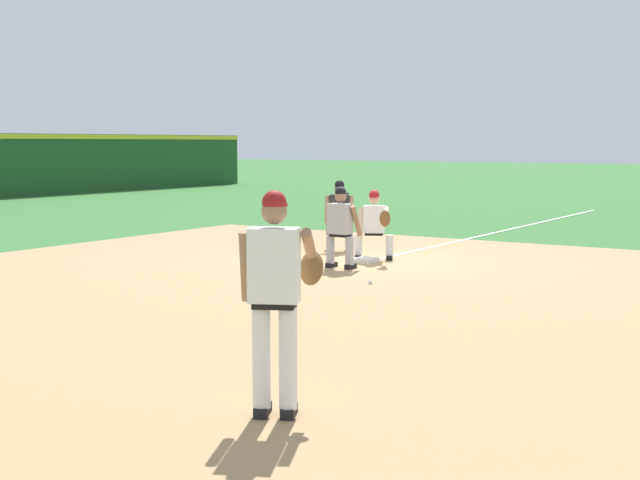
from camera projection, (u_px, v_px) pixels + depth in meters
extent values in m
plane|color=#336B2D|center=(366.00, 263.00, 16.66)|extent=(160.00, 160.00, 0.00)
cube|color=tan|center=(338.00, 309.00, 11.97)|extent=(18.00, 18.00, 0.01)
cube|color=white|center=(511.00, 229.00, 22.99)|extent=(15.15, 0.10, 0.00)
cube|color=white|center=(366.00, 260.00, 16.65)|extent=(0.38, 0.38, 0.09)
sphere|color=white|center=(370.00, 282.00, 14.11)|extent=(0.07, 0.07, 0.07)
cube|color=black|center=(263.00, 410.00, 7.33)|extent=(0.28, 0.21, 0.09)
cylinder|color=white|center=(261.00, 357.00, 7.24)|extent=(0.15, 0.15, 0.84)
cube|color=black|center=(289.00, 411.00, 7.30)|extent=(0.28, 0.21, 0.09)
cylinder|color=white|center=(288.00, 358.00, 7.21)|extent=(0.15, 0.15, 0.84)
cube|color=black|center=(274.00, 304.00, 7.17)|extent=(0.33, 0.39, 0.06)
cube|color=white|center=(274.00, 265.00, 7.14)|extent=(0.39, 0.46, 0.60)
sphere|color=#9E7051|center=(274.00, 211.00, 7.11)|extent=(0.21, 0.21, 0.21)
sphere|color=maroon|center=(274.00, 203.00, 7.10)|extent=(0.20, 0.20, 0.20)
cube|color=maroon|center=(276.00, 205.00, 7.20)|extent=(0.17, 0.20, 0.02)
cylinder|color=#9E7051|center=(246.00, 266.00, 7.25)|extent=(0.21, 0.16, 0.59)
cylinder|color=#9E7051|center=(310.00, 250.00, 7.39)|extent=(0.51, 0.31, 0.41)
ellipsoid|color=brown|center=(312.00, 268.00, 7.49)|extent=(0.36, 0.31, 0.34)
cube|color=black|center=(389.00, 258.00, 16.98)|extent=(0.28, 0.21, 0.09)
cylinder|color=white|center=(390.00, 245.00, 16.99)|extent=(0.15, 0.15, 0.40)
cube|color=black|center=(358.00, 257.00, 17.06)|extent=(0.28, 0.21, 0.09)
cylinder|color=white|center=(358.00, 245.00, 17.08)|extent=(0.15, 0.15, 0.40)
cube|color=black|center=(374.00, 234.00, 17.01)|extent=(0.32, 0.39, 0.06)
cube|color=white|center=(374.00, 219.00, 16.98)|extent=(0.38, 0.46, 0.52)
sphere|color=#DBB28E|center=(374.00, 199.00, 16.92)|extent=(0.21, 0.21, 0.21)
sphere|color=maroon|center=(374.00, 195.00, 16.91)|extent=(0.20, 0.20, 0.20)
cube|color=maroon|center=(374.00, 197.00, 16.82)|extent=(0.17, 0.20, 0.02)
cylinder|color=#DBB28E|center=(386.00, 213.00, 16.52)|extent=(0.57, 0.32, 0.24)
cylinder|color=#DBB28E|center=(361.00, 223.00, 16.92)|extent=(0.25, 0.18, 0.58)
ellipsoid|color=brown|center=(385.00, 218.00, 16.32)|extent=(0.28, 0.27, 0.35)
cube|color=black|center=(331.00, 265.00, 16.01)|extent=(0.26, 0.11, 0.09)
cylinder|color=#B2B2B7|center=(330.00, 249.00, 15.94)|extent=(0.15, 0.15, 0.50)
cube|color=black|center=(351.00, 267.00, 15.79)|extent=(0.26, 0.11, 0.09)
cylinder|color=#B2B2B7|center=(349.00, 251.00, 15.73)|extent=(0.15, 0.15, 0.50)
cube|color=black|center=(340.00, 235.00, 15.81)|extent=(0.20, 0.34, 0.06)
cube|color=#B2B2B7|center=(340.00, 219.00, 15.78)|extent=(0.24, 0.40, 0.54)
sphere|color=#9E7051|center=(341.00, 196.00, 15.75)|extent=(0.21, 0.21, 0.21)
sphere|color=black|center=(341.00, 192.00, 15.74)|extent=(0.20, 0.20, 0.20)
cube|color=black|center=(343.00, 193.00, 15.82)|extent=(0.11, 0.17, 0.02)
cylinder|color=#9E7051|center=(332.00, 219.00, 16.04)|extent=(0.33, 0.09, 0.56)
cylinder|color=#9E7051|center=(356.00, 221.00, 15.77)|extent=(0.33, 0.09, 0.56)
cube|color=black|center=(349.00, 248.00, 18.57)|extent=(0.28, 0.22, 0.09)
cylinder|color=#515154|center=(349.00, 234.00, 18.58)|extent=(0.15, 0.15, 0.50)
cube|color=black|center=(330.00, 248.00, 18.59)|extent=(0.28, 0.22, 0.09)
cylinder|color=#515154|center=(330.00, 234.00, 18.60)|extent=(0.15, 0.15, 0.50)
cube|color=black|center=(339.00, 221.00, 18.56)|extent=(0.34, 0.39, 0.06)
cube|color=#232326|center=(339.00, 207.00, 18.53)|extent=(0.40, 0.47, 0.54)
sphere|color=#9E7051|center=(339.00, 188.00, 18.46)|extent=(0.21, 0.21, 0.21)
sphere|color=black|center=(339.00, 185.00, 18.46)|extent=(0.20, 0.20, 0.20)
cube|color=black|center=(339.00, 186.00, 18.37)|extent=(0.18, 0.20, 0.02)
cylinder|color=#9E7051|center=(351.00, 210.00, 18.37)|extent=(0.33, 0.24, 0.56)
cylinder|color=#9E7051|center=(327.00, 209.00, 18.40)|extent=(0.33, 0.24, 0.56)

